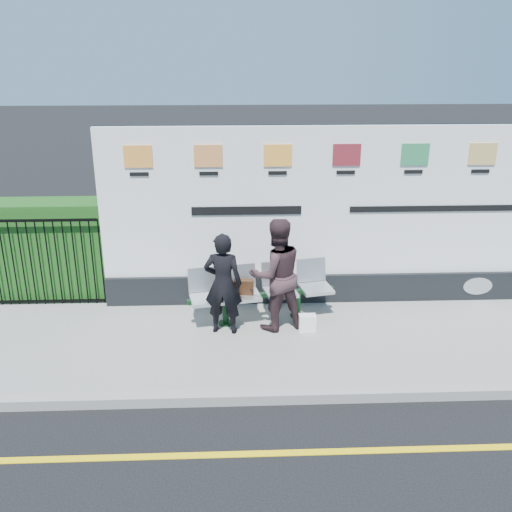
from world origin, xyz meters
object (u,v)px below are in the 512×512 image
(billboard, at_px, (342,228))
(bench, at_px, (262,306))
(woman_left, at_px, (223,284))
(woman_right, at_px, (276,275))

(billboard, relative_size, bench, 3.49)
(bench, bearing_deg, billboard, 17.73)
(billboard, bearing_deg, woman_left, -150.60)
(woman_right, bearing_deg, woman_left, -9.34)
(billboard, xyz_separation_m, woman_right, (-1.17, -1.01, -0.41))
(bench, distance_m, woman_left, 0.90)
(billboard, xyz_separation_m, bench, (-1.37, -0.76, -1.05))
(bench, relative_size, woman_right, 1.28)
(bench, bearing_deg, woman_left, -160.41)
(billboard, bearing_deg, bench, -151.19)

